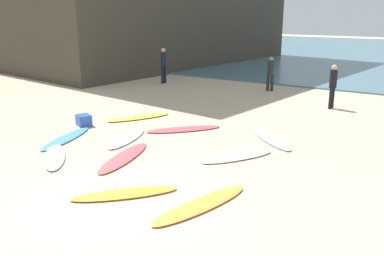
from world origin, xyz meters
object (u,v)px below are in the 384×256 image
at_px(surfboard_5, 66,138).
at_px(beachgoer_near, 164,63).
at_px(surfboard_9, 184,129).
at_px(surfboard_8, 201,205).
at_px(beach_cooler, 84,120).
at_px(surfboard_3, 237,157).
at_px(surfboard_0, 125,194).
at_px(surfboard_6, 270,138).
at_px(beachgoer_far, 270,72).
at_px(surfboard_2, 54,157).
at_px(beachgoer_mid, 333,84).
at_px(surfboard_1, 124,157).
at_px(surfboard_7, 139,117).
at_px(surfboard_4, 127,138).

relative_size(surfboard_5, beachgoer_near, 1.33).
xyz_separation_m(surfboard_9, beachgoer_near, (-5.85, 6.82, 1.01)).
xyz_separation_m(surfboard_8, beachgoer_near, (-9.11, 11.07, 1.00)).
xyz_separation_m(surfboard_8, beach_cooler, (-6.35, 2.90, 0.15)).
bearing_deg(surfboard_9, surfboard_3, 13.27).
distance_m(surfboard_0, beachgoer_near, 13.78).
height_order(surfboard_9, beach_cooler, beach_cooler).
bearing_deg(beachgoer_near, surfboard_6, 60.95).
bearing_deg(surfboard_6, surfboard_5, 164.97).
distance_m(surfboard_8, beachgoer_far, 12.65).
height_order(surfboard_2, beachgoer_mid, beachgoer_mid).
distance_m(surfboard_5, beach_cooler, 1.52).
distance_m(surfboard_9, beachgoer_far, 7.90).
bearing_deg(surfboard_0, surfboard_2, 29.17).
relative_size(surfboard_0, beachgoer_far, 1.36).
relative_size(surfboard_1, beachgoer_near, 1.34).
xyz_separation_m(surfboard_1, beach_cooler, (-3.26, 1.67, 0.15)).
relative_size(surfboard_9, beachgoer_far, 1.49).
xyz_separation_m(beachgoer_near, beachgoer_mid, (8.99, -1.16, -0.08)).
xyz_separation_m(surfboard_1, surfboard_5, (-2.58, 0.32, -0.00)).
bearing_deg(surfboard_3, beachgoer_near, 167.23).
xyz_separation_m(beachgoer_far, beach_cooler, (-2.76, -9.21, -0.71)).
distance_m(surfboard_6, beach_cooler, 6.12).
bearing_deg(surfboard_3, beachgoer_mid, 117.17).
bearing_deg(surfboard_7, surfboard_5, 113.11).
height_order(surfboard_0, surfboard_1, surfboard_0).
relative_size(surfboard_0, surfboard_9, 0.91).
bearing_deg(surfboard_1, surfboard_7, 109.94).
relative_size(surfboard_2, surfboard_4, 0.94).
height_order(surfboard_3, surfboard_5, surfboard_5).
bearing_deg(beach_cooler, surfboard_4, -9.72).
xyz_separation_m(surfboard_0, surfboard_7, (-3.84, 5.05, 0.00)).
relative_size(surfboard_7, beach_cooler, 4.52).
height_order(surfboard_6, beachgoer_near, beachgoer_near).
relative_size(surfboard_9, beach_cooler, 4.65).
distance_m(surfboard_6, surfboard_9, 2.78).
bearing_deg(surfboard_5, surfboard_2, -67.88).
relative_size(surfboard_2, surfboard_9, 0.85).
bearing_deg(surfboard_6, surfboard_9, 144.17).
relative_size(surfboard_0, surfboard_8, 0.90).
bearing_deg(beachgoer_far, surfboard_0, 91.83).
xyz_separation_m(surfboard_3, surfboard_9, (-2.62, 1.40, -0.00)).
bearing_deg(surfboard_1, beachgoer_near, 106.82).
bearing_deg(surfboard_1, surfboard_6, 40.13).
relative_size(surfboard_4, surfboard_8, 0.88).
relative_size(surfboard_2, surfboard_8, 0.83).
xyz_separation_m(surfboard_0, surfboard_3, (0.94, 3.28, -0.00)).
bearing_deg(surfboard_0, surfboard_6, -59.08).
relative_size(surfboard_1, surfboard_4, 1.13).
relative_size(surfboard_7, beachgoer_near, 1.28).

